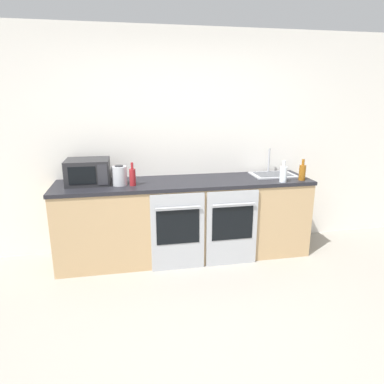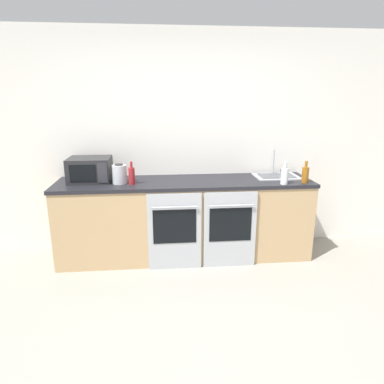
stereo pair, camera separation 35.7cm
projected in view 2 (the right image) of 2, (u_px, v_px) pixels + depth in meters
ground_plane at (202, 350)px, 2.57m from camera, size 16.00×16.00×0.00m
wall_back at (182, 143)px, 4.13m from camera, size 10.00×0.06×2.60m
counter_back at (185, 218)px, 4.02m from camera, size 2.90×0.68×0.92m
oven_left at (175, 231)px, 3.68m from camera, size 0.58×0.06×0.86m
oven_right at (230, 229)px, 3.74m from camera, size 0.58×0.06×0.86m
microwave at (90, 170)px, 3.83m from camera, size 0.46×0.39×0.27m
bottle_red at (132, 175)px, 3.71m from camera, size 0.07×0.07×0.25m
bottle_amber at (305, 174)px, 3.78m from camera, size 0.07×0.07×0.24m
bottle_clear at (284, 176)px, 3.71m from camera, size 0.08×0.08×0.24m
kettle at (119, 174)px, 3.75m from camera, size 0.16×0.16×0.22m
sink at (276, 176)px, 4.07m from camera, size 0.51×0.37×0.31m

